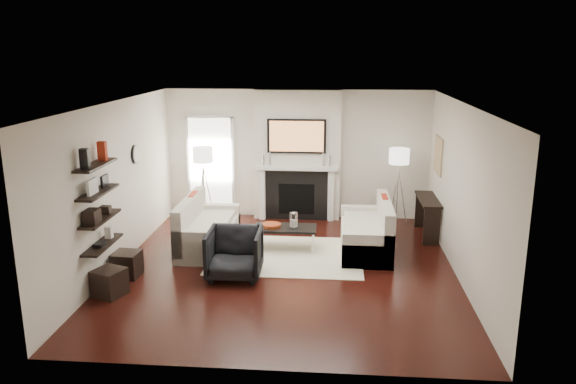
# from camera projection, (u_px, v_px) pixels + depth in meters

# --- Properties ---
(room_envelope) EXTENTS (6.00, 6.00, 6.00)m
(room_envelope) POSITION_uv_depth(u_px,v_px,m) (285.00, 189.00, 8.88)
(room_envelope) COLOR black
(room_envelope) RESTS_ON ground
(chimney_breast) EXTENTS (1.80, 0.25, 2.70)m
(chimney_breast) POSITION_uv_depth(u_px,v_px,m) (297.00, 156.00, 11.65)
(chimney_breast) COLOR silver
(chimney_breast) RESTS_ON floor
(fireplace_surround) EXTENTS (1.30, 0.02, 1.04)m
(fireplace_surround) POSITION_uv_depth(u_px,v_px,m) (296.00, 196.00, 11.73)
(fireplace_surround) COLOR black
(fireplace_surround) RESTS_ON floor
(firebox) EXTENTS (0.75, 0.02, 0.65)m
(firebox) POSITION_uv_depth(u_px,v_px,m) (296.00, 199.00, 11.74)
(firebox) COLOR black
(firebox) RESTS_ON floor
(mantel_pilaster_l) EXTENTS (0.12, 0.08, 1.10)m
(mantel_pilaster_l) POSITION_uv_depth(u_px,v_px,m) (262.00, 194.00, 11.75)
(mantel_pilaster_l) COLOR white
(mantel_pilaster_l) RESTS_ON floor
(mantel_pilaster_r) EXTENTS (0.12, 0.08, 1.10)m
(mantel_pilaster_r) POSITION_uv_depth(u_px,v_px,m) (331.00, 195.00, 11.64)
(mantel_pilaster_r) COLOR white
(mantel_pilaster_r) RESTS_ON floor
(mantel_shelf) EXTENTS (1.70, 0.18, 0.07)m
(mantel_shelf) POSITION_uv_depth(u_px,v_px,m) (296.00, 168.00, 11.53)
(mantel_shelf) COLOR white
(mantel_shelf) RESTS_ON chimney_breast
(tv_body) EXTENTS (1.20, 0.06, 0.70)m
(tv_body) POSITION_uv_depth(u_px,v_px,m) (297.00, 136.00, 11.39)
(tv_body) COLOR black
(tv_body) RESTS_ON chimney_breast
(tv_screen) EXTENTS (1.10, 0.00, 0.62)m
(tv_screen) POSITION_uv_depth(u_px,v_px,m) (296.00, 136.00, 11.36)
(tv_screen) COLOR #BF723F
(tv_screen) RESTS_ON tv_body
(candlestick_l_tall) EXTENTS (0.04, 0.04, 0.30)m
(candlestick_l_tall) POSITION_uv_depth(u_px,v_px,m) (270.00, 159.00, 11.54)
(candlestick_l_tall) COLOR silver
(candlestick_l_tall) RESTS_ON mantel_shelf
(candlestick_l_short) EXTENTS (0.04, 0.04, 0.24)m
(candlestick_l_short) POSITION_uv_depth(u_px,v_px,m) (264.00, 160.00, 11.56)
(candlestick_l_short) COLOR silver
(candlestick_l_short) RESTS_ON mantel_shelf
(candlestick_r_tall) EXTENTS (0.04, 0.04, 0.30)m
(candlestick_r_tall) POSITION_uv_depth(u_px,v_px,m) (323.00, 160.00, 11.45)
(candlestick_r_tall) COLOR silver
(candlestick_r_tall) RESTS_ON mantel_shelf
(candlestick_r_short) EXTENTS (0.04, 0.04, 0.24)m
(candlestick_r_short) POSITION_uv_depth(u_px,v_px,m) (330.00, 161.00, 11.45)
(candlestick_r_short) COLOR silver
(candlestick_r_short) RESTS_ON mantel_shelf
(hallway_panel) EXTENTS (0.90, 0.02, 2.10)m
(hallway_panel) POSITION_uv_depth(u_px,v_px,m) (211.00, 167.00, 11.98)
(hallway_panel) COLOR white
(hallway_panel) RESTS_ON floor
(door_trim_l) EXTENTS (0.06, 0.06, 2.16)m
(door_trim_l) POSITION_uv_depth(u_px,v_px,m) (189.00, 167.00, 12.00)
(door_trim_l) COLOR white
(door_trim_l) RESTS_ON floor
(door_trim_r) EXTENTS (0.06, 0.06, 2.16)m
(door_trim_r) POSITION_uv_depth(u_px,v_px,m) (233.00, 168.00, 11.92)
(door_trim_r) COLOR white
(door_trim_r) RESTS_ON floor
(door_trim_top) EXTENTS (1.02, 0.06, 0.06)m
(door_trim_top) POSITION_uv_depth(u_px,v_px,m) (209.00, 117.00, 11.69)
(door_trim_top) COLOR white
(door_trim_top) RESTS_ON wall_back
(rug) EXTENTS (2.60, 2.00, 0.01)m
(rug) POSITION_uv_depth(u_px,v_px,m) (287.00, 255.00, 9.80)
(rug) COLOR beige
(rug) RESTS_ON floor
(loveseat_left_base) EXTENTS (0.85, 1.80, 0.42)m
(loveseat_left_base) POSITION_uv_depth(u_px,v_px,m) (209.00, 237.00, 10.12)
(loveseat_left_base) COLOR beige
(loveseat_left_base) RESTS_ON floor
(loveseat_left_back) EXTENTS (0.18, 1.80, 0.80)m
(loveseat_left_back) POSITION_uv_depth(u_px,v_px,m) (190.00, 220.00, 10.06)
(loveseat_left_back) COLOR beige
(loveseat_left_back) RESTS_ON floor
(loveseat_left_arm_n) EXTENTS (0.85, 0.18, 0.60)m
(loveseat_left_arm_n) POSITION_uv_depth(u_px,v_px,m) (198.00, 248.00, 9.31)
(loveseat_left_arm_n) COLOR beige
(loveseat_left_arm_n) RESTS_ON floor
(loveseat_left_arm_s) EXTENTS (0.85, 0.18, 0.60)m
(loveseat_left_arm_s) POSITION_uv_depth(u_px,v_px,m) (218.00, 219.00, 10.88)
(loveseat_left_arm_s) COLOR beige
(loveseat_left_arm_s) RESTS_ON floor
(loveseat_left_cushion) EXTENTS (0.63, 1.44, 0.10)m
(loveseat_left_cushion) POSITION_uv_depth(u_px,v_px,m) (211.00, 223.00, 10.05)
(loveseat_left_cushion) COLOR beige
(loveseat_left_cushion) RESTS_ON loveseat_left_base
(pillow_left_orange) EXTENTS (0.10, 0.42, 0.42)m
(pillow_left_orange) POSITION_uv_depth(u_px,v_px,m) (193.00, 204.00, 10.30)
(pillow_left_orange) COLOR #A42914
(pillow_left_orange) RESTS_ON loveseat_left_cushion
(pillow_left_charcoal) EXTENTS (0.10, 0.40, 0.40)m
(pillow_left_charcoal) POSITION_uv_depth(u_px,v_px,m) (185.00, 214.00, 9.73)
(pillow_left_charcoal) COLOR black
(pillow_left_charcoal) RESTS_ON loveseat_left_cushion
(loveseat_right_base) EXTENTS (0.85, 1.80, 0.42)m
(loveseat_right_base) POSITION_uv_depth(u_px,v_px,m) (365.00, 240.00, 9.98)
(loveseat_right_base) COLOR beige
(loveseat_right_base) RESTS_ON floor
(loveseat_right_back) EXTENTS (0.18, 1.80, 0.80)m
(loveseat_right_back) POSITION_uv_depth(u_px,v_px,m) (385.00, 223.00, 9.87)
(loveseat_right_back) COLOR beige
(loveseat_right_back) RESTS_ON floor
(loveseat_right_arm_n) EXTENTS (0.85, 0.18, 0.60)m
(loveseat_right_arm_n) POSITION_uv_depth(u_px,v_px,m) (368.00, 251.00, 9.18)
(loveseat_right_arm_n) COLOR beige
(loveseat_right_arm_n) RESTS_ON floor
(loveseat_right_arm_s) EXTENTS (0.85, 0.18, 0.60)m
(loveseat_right_arm_s) POSITION_uv_depth(u_px,v_px,m) (363.00, 221.00, 10.74)
(loveseat_right_arm_s) COLOR beige
(loveseat_right_arm_s) RESTS_ON floor
(loveseat_right_cushion) EXTENTS (0.63, 1.44, 0.10)m
(loveseat_right_cushion) POSITION_uv_depth(u_px,v_px,m) (363.00, 226.00, 9.92)
(loveseat_right_cushion) COLOR beige
(loveseat_right_cushion) RESTS_ON loveseat_right_base
(pillow_right_orange) EXTENTS (0.10, 0.42, 0.42)m
(pillow_right_orange) POSITION_uv_depth(u_px,v_px,m) (384.00, 207.00, 10.11)
(pillow_right_orange) COLOR #A42914
(pillow_right_orange) RESTS_ON loveseat_right_cushion
(pillow_right_charcoal) EXTENTS (0.10, 0.40, 0.40)m
(pillow_right_charcoal) POSITION_uv_depth(u_px,v_px,m) (387.00, 218.00, 9.54)
(pillow_right_charcoal) COLOR black
(pillow_right_charcoal) RESTS_ON loveseat_right_cushion
(coffee_table) EXTENTS (1.10, 0.55, 0.04)m
(coffee_table) POSITION_uv_depth(u_px,v_px,m) (285.00, 228.00, 10.01)
(coffee_table) COLOR black
(coffee_table) RESTS_ON floor
(coffee_leg_nw) EXTENTS (0.02, 0.02, 0.38)m
(coffee_leg_nw) POSITION_uv_depth(u_px,v_px,m) (256.00, 243.00, 9.89)
(coffee_leg_nw) COLOR silver
(coffee_leg_nw) RESTS_ON floor
(coffee_leg_ne) EXTENTS (0.02, 0.02, 0.38)m
(coffee_leg_ne) POSITION_uv_depth(u_px,v_px,m) (313.00, 244.00, 9.81)
(coffee_leg_ne) COLOR silver
(coffee_leg_ne) RESTS_ON floor
(coffee_leg_sw) EXTENTS (0.02, 0.02, 0.38)m
(coffee_leg_sw) POSITION_uv_depth(u_px,v_px,m) (259.00, 235.00, 10.32)
(coffee_leg_sw) COLOR silver
(coffee_leg_sw) RESTS_ON floor
(coffee_leg_se) EXTENTS (0.02, 0.02, 0.38)m
(coffee_leg_se) POSITION_uv_depth(u_px,v_px,m) (314.00, 236.00, 10.24)
(coffee_leg_se) COLOR silver
(coffee_leg_se) RESTS_ON floor
(hurricane_glass) EXTENTS (0.15, 0.15, 0.26)m
(hurricane_glass) POSITION_uv_depth(u_px,v_px,m) (294.00, 220.00, 9.96)
(hurricane_glass) COLOR white
(hurricane_glass) RESTS_ON coffee_table
(hurricane_candle) EXTENTS (0.09, 0.09, 0.14)m
(hurricane_candle) POSITION_uv_depth(u_px,v_px,m) (294.00, 223.00, 9.98)
(hurricane_candle) COLOR white
(hurricane_candle) RESTS_ON coffee_table
(copper_bowl) EXTENTS (0.34, 0.34, 0.06)m
(copper_bowl) POSITION_uv_depth(u_px,v_px,m) (271.00, 225.00, 10.02)
(copper_bowl) COLOR #C84E21
(copper_bowl) RESTS_ON coffee_table
(armchair) EXTENTS (0.85, 0.79, 0.86)m
(armchair) POSITION_uv_depth(u_px,v_px,m) (234.00, 251.00, 8.80)
(armchair) COLOR black
(armchair) RESTS_ON floor
(lamp_left_post) EXTENTS (0.02, 0.02, 1.20)m
(lamp_left_post) POSITION_uv_depth(u_px,v_px,m) (204.00, 196.00, 11.41)
(lamp_left_post) COLOR silver
(lamp_left_post) RESTS_ON floor
(lamp_left_shade) EXTENTS (0.40, 0.40, 0.30)m
(lamp_left_shade) POSITION_uv_depth(u_px,v_px,m) (203.00, 155.00, 11.20)
(lamp_left_shade) COLOR white
(lamp_left_shade) RESTS_ON lamp_left_post
(lamp_left_leg_a) EXTENTS (0.25, 0.02, 1.23)m
(lamp_left_leg_a) POSITION_uv_depth(u_px,v_px,m) (210.00, 196.00, 11.40)
(lamp_left_leg_a) COLOR silver
(lamp_left_leg_a) RESTS_ON floor
(lamp_left_leg_b) EXTENTS (0.14, 0.22, 1.23)m
(lamp_left_leg_b) POSITION_uv_depth(u_px,v_px,m) (203.00, 195.00, 11.51)
(lamp_left_leg_b) COLOR silver
(lamp_left_leg_b) RESTS_ON floor
(lamp_left_leg_c) EXTENTS (0.14, 0.22, 1.23)m
(lamp_left_leg_c) POSITION_uv_depth(u_px,v_px,m) (201.00, 197.00, 11.32)
(lamp_left_leg_c) COLOR silver
(lamp_left_leg_c) RESTS_ON floor
(lamp_right_post) EXTENTS (0.02, 0.02, 1.20)m
(lamp_right_post) POSITION_uv_depth(u_px,v_px,m) (397.00, 198.00, 11.27)
(lamp_right_post) COLOR silver
(lamp_right_post) RESTS_ON floor
(lamp_right_shade) EXTENTS (0.40, 0.40, 0.30)m
(lamp_right_shade) POSITION_uv_depth(u_px,v_px,m) (399.00, 156.00, 11.06)
(lamp_right_shade) COLOR white
(lamp_right_shade) RESTS_ON lamp_right_post
(lamp_right_leg_a) EXTENTS (0.25, 0.02, 1.23)m
(lamp_right_leg_a) POSITION_uv_depth(u_px,v_px,m) (403.00, 198.00, 11.26)
(lamp_right_leg_a) COLOR silver
(lamp_right_leg_a) RESTS_ON floor
(lamp_right_leg_b) EXTENTS (0.14, 0.22, 1.23)m
(lamp_right_leg_b) POSITION_uv_depth(u_px,v_px,m) (394.00, 196.00, 11.36)
(lamp_right_leg_b) COLOR silver
(lamp_right_leg_b) RESTS_ON floor
(lamp_right_leg_c) EXTENTS (0.14, 0.22, 1.23)m
(lamp_right_leg_c) POSITION_uv_depth(u_px,v_px,m) (395.00, 199.00, 11.18)
(lamp_right_leg_c) COLOR silver
(lamp_right_leg_c) RESTS_ON floor
(console_top) EXTENTS (0.35, 1.20, 0.04)m
(console_top) POSITION_uv_depth(u_px,v_px,m) (428.00, 199.00, 10.65)
(console_top) COLOR black
(console_top) RESTS_ON floor
(console_leg_n) EXTENTS (0.30, 0.04, 0.71)m
(console_leg_n) POSITION_uv_depth(u_px,v_px,m) (432.00, 227.00, 10.22)
(console_leg_n) COLOR black
(console_leg_n) RESTS_ON floor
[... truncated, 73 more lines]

